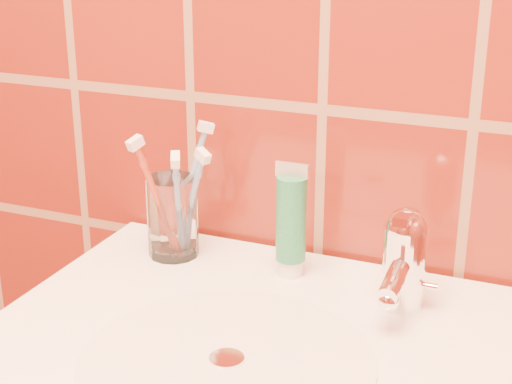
% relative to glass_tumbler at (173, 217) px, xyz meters
% --- Properties ---
extents(glass_tumbler, '(0.09, 0.09, 0.11)m').
position_rel_glass_tumbler_xyz_m(glass_tumbler, '(0.00, 0.00, 0.00)').
color(glass_tumbler, white).
rests_on(glass_tumbler, pedestal_sink).
extents(toothpaste_tube, '(0.04, 0.04, 0.15)m').
position_rel_glass_tumbler_xyz_m(toothpaste_tube, '(0.16, 0.00, 0.02)').
color(toothpaste_tube, white).
rests_on(toothpaste_tube, pedestal_sink).
extents(faucet, '(0.05, 0.11, 0.12)m').
position_rel_glass_tumbler_xyz_m(faucet, '(0.31, -0.03, 0.01)').
color(faucet, white).
rests_on(faucet, pedestal_sink).
extents(toothbrush_0, '(0.10, 0.14, 0.18)m').
position_rel_glass_tumbler_xyz_m(toothbrush_0, '(0.02, -0.02, 0.02)').
color(toothbrush_0, '#6E90C4').
rests_on(toothbrush_0, glass_tumbler).
extents(toothbrush_1, '(0.09, 0.14, 0.20)m').
position_rel_glass_tumbler_xyz_m(toothbrush_1, '(-0.00, -0.03, 0.03)').
color(toothbrush_1, '#AE3825').
rests_on(toothbrush_1, glass_tumbler).
extents(toothbrush_2, '(0.12, 0.11, 0.19)m').
position_rel_glass_tumbler_xyz_m(toothbrush_2, '(0.01, 0.02, 0.03)').
color(toothbrush_2, '#729ACA').
rests_on(toothbrush_2, glass_tumbler).
extents(toothbrush_3, '(0.13, 0.11, 0.17)m').
position_rel_glass_tumbler_xyz_m(toothbrush_3, '(0.03, -0.00, 0.02)').
color(toothbrush_3, '#7492CE').
rests_on(toothbrush_3, glass_tumbler).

